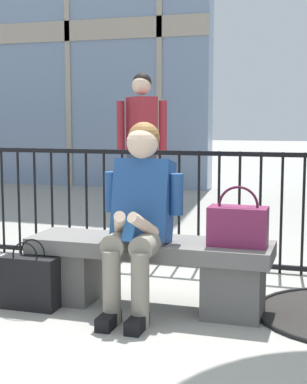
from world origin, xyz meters
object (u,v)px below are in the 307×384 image
(seated_person_with_phone, at_px, (139,212))
(bystander_at_railing, at_px, (142,141))
(stone_bench, at_px, (149,266))
(handbag_on_bench, at_px, (238,225))
(shopping_bag, at_px, (30,282))

(seated_person_with_phone, distance_m, bystander_at_railing, 2.58)
(seated_person_with_phone, bearing_deg, stone_bench, 79.30)
(handbag_on_bench, bearing_deg, stone_bench, 179.01)
(seated_person_with_phone, xyz_separation_m, shopping_bag, (-0.71, -0.14, -0.47))
(handbag_on_bench, relative_size, bystander_at_railing, 0.22)
(bystander_at_railing, bearing_deg, stone_bench, -70.58)
(shopping_bag, distance_m, bystander_at_railing, 2.70)
(stone_bench, xyz_separation_m, shopping_bag, (-0.73, -0.27, -0.09))
(stone_bench, distance_m, shopping_bag, 0.78)
(handbag_on_bench, bearing_deg, shopping_bag, -168.84)
(seated_person_with_phone, relative_size, handbag_on_bench, 3.25)
(stone_bench, bearing_deg, seated_person_with_phone, -100.70)
(stone_bench, height_order, seated_person_with_phone, seated_person_with_phone)
(bystander_at_railing, bearing_deg, handbag_on_bench, -58.97)
(handbag_on_bench, bearing_deg, bystander_at_railing, 121.03)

